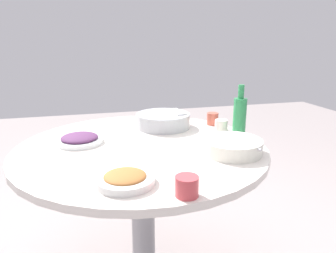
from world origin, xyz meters
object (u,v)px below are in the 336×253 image
at_px(round_dining_table, 142,169).
at_px(tea_cup_side, 187,186).
at_px(green_bottle, 240,116).
at_px(tea_cup_far, 213,119).
at_px(tea_cup_near, 221,125).
at_px(soup_bowl, 232,147).
at_px(dish_tofu_braise, 125,179).
at_px(rice_bowl, 163,120).
at_px(dish_eggplant, 80,139).

relative_size(round_dining_table, tea_cup_side, 15.28).
distance_m(round_dining_table, green_bottle, 0.54).
height_order(green_bottle, tea_cup_far, green_bottle).
height_order(tea_cup_near, tea_cup_far, tea_cup_far).
relative_size(soup_bowl, tea_cup_side, 3.48).
bearing_deg(dish_tofu_braise, round_dining_table, 162.16).
bearing_deg(soup_bowl, tea_cup_near, 163.32).
bearing_deg(tea_cup_near, dish_tofu_braise, -48.41).
distance_m(rice_bowl, tea_cup_side, 0.79).
distance_m(green_bottle, tea_cup_near, 0.15).
xyz_separation_m(green_bottle, tea_cup_side, (0.53, -0.44, -0.07)).
relative_size(green_bottle, tea_cup_near, 3.74).
height_order(dish_eggplant, green_bottle, green_bottle).
distance_m(round_dining_table, rice_bowl, 0.36).
relative_size(dish_tofu_braise, green_bottle, 0.79).
xyz_separation_m(green_bottle, tea_cup_near, (-0.12, -0.04, -0.08)).
bearing_deg(tea_cup_far, rice_bowl, -94.15).
distance_m(rice_bowl, tea_cup_near, 0.32).
relative_size(green_bottle, tea_cup_far, 3.80).
bearing_deg(tea_cup_side, dish_eggplant, -152.00).
xyz_separation_m(soup_bowl, dish_tofu_braise, (0.18, -0.48, -0.01)).
xyz_separation_m(round_dining_table, dish_tofu_braise, (0.38, -0.12, 0.14)).
bearing_deg(green_bottle, tea_cup_far, -169.72).
bearing_deg(soup_bowl, round_dining_table, -119.24).
distance_m(dish_tofu_braise, tea_cup_far, 0.85).
bearing_deg(tea_cup_side, soup_bowl, 136.00).
height_order(round_dining_table, tea_cup_side, tea_cup_side).
bearing_deg(round_dining_table, green_bottle, 91.28).
height_order(rice_bowl, tea_cup_side, rice_bowl).
height_order(dish_eggplant, dish_tofu_braise, dish_eggplant).
xyz_separation_m(round_dining_table, soup_bowl, (0.20, 0.36, 0.15)).
height_order(round_dining_table, tea_cup_far, tea_cup_far).
bearing_deg(tea_cup_far, dish_eggplant, -78.56).
bearing_deg(dish_eggplant, green_bottle, 83.40).
distance_m(round_dining_table, tea_cup_near, 0.50).
bearing_deg(dish_eggplant, tea_cup_side, 28.00).
bearing_deg(tea_cup_far, soup_bowl, -12.22).
bearing_deg(tea_cup_near, rice_bowl, -115.12).
relative_size(dish_tofu_braise, tea_cup_near, 2.95).
height_order(dish_tofu_braise, green_bottle, green_bottle).
relative_size(dish_eggplant, tea_cup_near, 3.13).
xyz_separation_m(tea_cup_near, tea_cup_far, (-0.11, -0.00, 0.01)).
xyz_separation_m(round_dining_table, green_bottle, (-0.01, 0.50, 0.22)).
bearing_deg(tea_cup_near, tea_cup_side, -31.93).
height_order(dish_eggplant, tea_cup_side, tea_cup_side).
bearing_deg(soup_bowl, tea_cup_far, 167.78).
bearing_deg(round_dining_table, tea_cup_near, 106.34).
bearing_deg(tea_cup_near, green_bottle, 17.95).
height_order(rice_bowl, green_bottle, green_bottle).
bearing_deg(tea_cup_far, dish_tofu_braise, -42.54).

